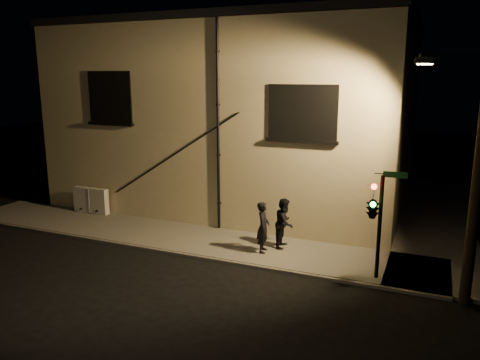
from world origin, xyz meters
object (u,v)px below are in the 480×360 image
at_px(utility_cabinet, 91,200).
at_px(pedestrian_b, 284,223).
at_px(pedestrian_a, 263,227).
at_px(streetlamp_pole, 475,168).
at_px(traffic_signal, 373,207).

height_order(utility_cabinet, pedestrian_b, pedestrian_b).
height_order(pedestrian_a, streetlamp_pole, streetlamp_pole).
bearing_deg(utility_cabinet, traffic_signal, -10.28).
relative_size(utility_cabinet, pedestrian_b, 0.98).
bearing_deg(traffic_signal, utility_cabinet, 169.72).
bearing_deg(pedestrian_a, traffic_signal, -113.32).
distance_m(pedestrian_b, streetlamp_pole, 6.83).
relative_size(traffic_signal, streetlamp_pole, 0.46).
height_order(pedestrian_a, pedestrian_b, pedestrian_a).
relative_size(pedestrian_a, pedestrian_b, 1.01).
xyz_separation_m(pedestrian_a, pedestrian_b, (0.54, 0.78, -0.01)).
xyz_separation_m(pedestrian_b, streetlamp_pole, (5.89, -1.95, 2.85)).
xyz_separation_m(pedestrian_b, traffic_signal, (3.29, -1.58, 1.37)).
distance_m(utility_cabinet, pedestrian_a, 9.11).
bearing_deg(pedestrian_b, utility_cabinet, 83.30).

